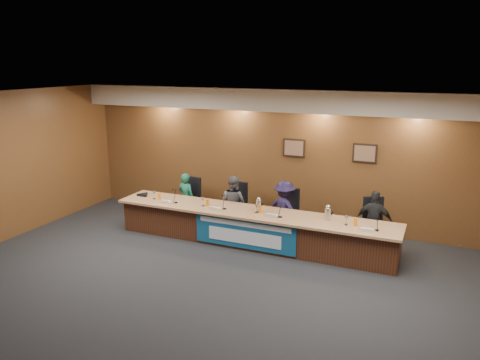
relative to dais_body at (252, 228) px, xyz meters
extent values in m
plane|color=black|center=(0.00, -2.40, -0.35)|extent=(10.00, 10.00, 0.00)
cube|color=silver|center=(0.00, -2.40, 2.85)|extent=(10.00, 8.00, 0.04)
cube|color=brown|center=(0.00, 1.60, 1.25)|extent=(10.00, 0.04, 3.20)
cube|color=beige|center=(0.00, 1.35, 2.60)|extent=(10.00, 0.50, 0.50)
cube|color=#411F11|center=(0.00, 0.00, 0.00)|extent=(6.00, 0.80, 0.70)
cube|color=#A6754D|center=(0.00, -0.05, 0.38)|extent=(6.10, 0.95, 0.05)
cube|color=navy|center=(0.00, -0.41, 0.03)|extent=(2.20, 0.02, 0.65)
cube|color=silver|center=(0.00, -0.43, 0.23)|extent=(2.00, 0.01, 0.10)
cube|color=silver|center=(0.00, -0.43, -0.05)|extent=(1.60, 0.01, 0.28)
cube|color=black|center=(0.40, 1.57, 1.50)|extent=(0.52, 0.04, 0.42)
cube|color=black|center=(2.00, 1.57, 1.50)|extent=(0.52, 0.04, 0.42)
imported|color=#15583F|center=(-1.96, 0.64, 0.27)|extent=(0.49, 0.37, 1.23)
imported|color=#515056|center=(-0.72, 0.64, 0.29)|extent=(0.73, 0.63, 1.29)
imported|color=#1B1434|center=(0.50, 0.64, 0.29)|extent=(0.94, 0.72, 1.29)
imported|color=black|center=(2.42, 0.64, 0.29)|extent=(0.77, 0.35, 1.28)
cube|color=black|center=(-1.96, 0.74, 0.13)|extent=(0.54, 0.54, 0.08)
cube|color=black|center=(-0.72, 0.74, 0.13)|extent=(0.49, 0.49, 0.08)
cube|color=black|center=(0.50, 0.74, 0.13)|extent=(0.57, 0.57, 0.08)
cube|color=black|center=(2.42, 0.74, 0.13)|extent=(0.62, 0.62, 0.08)
cube|color=white|center=(-1.97, -0.30, 0.45)|extent=(0.24, 0.08, 0.10)
cylinder|color=black|center=(-1.75, -0.18, 0.41)|extent=(0.07, 0.07, 0.02)
cylinder|color=orange|center=(-2.21, -0.13, 0.47)|extent=(0.06, 0.06, 0.15)
cylinder|color=silver|center=(-2.36, -0.11, 0.49)|extent=(0.08, 0.08, 0.18)
cube|color=white|center=(-0.75, -0.31, 0.45)|extent=(0.24, 0.08, 0.10)
cylinder|color=black|center=(-0.57, -0.15, 0.41)|extent=(0.07, 0.07, 0.02)
cylinder|color=orange|center=(-1.01, -0.09, 0.47)|extent=(0.06, 0.06, 0.15)
cylinder|color=silver|center=(-1.09, -0.14, 0.49)|extent=(0.08, 0.08, 0.18)
cube|color=white|center=(0.51, -0.26, 0.45)|extent=(0.24, 0.08, 0.10)
cylinder|color=black|center=(0.69, -0.18, 0.41)|extent=(0.07, 0.07, 0.02)
cylinder|color=orange|center=(0.21, -0.07, 0.47)|extent=(0.06, 0.06, 0.15)
cylinder|color=silver|center=(0.14, -0.10, 0.49)|extent=(0.08, 0.08, 0.18)
cube|color=white|center=(2.39, -0.33, 0.45)|extent=(0.24, 0.08, 0.10)
cylinder|color=black|center=(2.57, -0.19, 0.41)|extent=(0.07, 0.07, 0.02)
cylinder|color=orange|center=(2.15, -0.08, 0.47)|extent=(0.06, 0.06, 0.15)
cylinder|color=silver|center=(1.99, -0.11, 0.49)|extent=(0.08, 0.08, 0.18)
cylinder|color=silver|center=(0.15, -0.01, 0.53)|extent=(0.11, 0.11, 0.25)
cylinder|color=silver|center=(1.60, 0.03, 0.52)|extent=(0.13, 0.13, 0.25)
cylinder|color=black|center=(-2.74, 0.01, 0.43)|extent=(0.32, 0.32, 0.05)
camera|label=1|loc=(3.51, -8.67, 3.44)|focal=35.00mm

